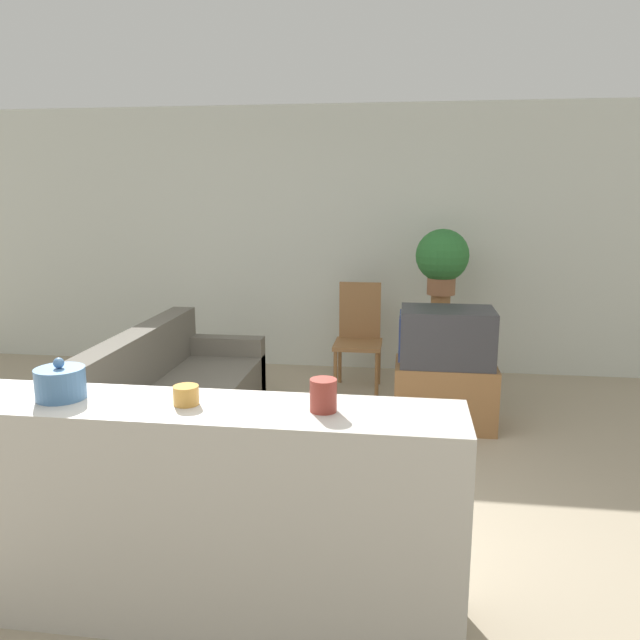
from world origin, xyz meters
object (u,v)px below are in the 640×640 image
object	(u,v)px
television	(446,336)
potted_plant	(442,258)
couch	(175,401)
wooden_chair	(359,332)
decorative_bowl	(60,383)

from	to	relation	value
television	potted_plant	xyz separation A→B (m)	(0.00, 1.02, 0.51)
couch	wooden_chair	xyz separation A→B (m)	(1.29, 1.44, 0.25)
decorative_bowl	couch	bearing A→B (deg)	97.75
couch	wooden_chair	bearing A→B (deg)	48.27
couch	potted_plant	distance (m)	2.74
couch	television	size ratio (longest dim) A/B	2.75
couch	television	distance (m)	2.16
wooden_chair	potted_plant	xyz separation A→B (m)	(0.76, 0.12, 0.70)
couch	decorative_bowl	size ratio (longest dim) A/B	9.64
couch	wooden_chair	world-z (taller)	wooden_chair
television	wooden_chair	bearing A→B (deg)	129.76
wooden_chair	potted_plant	distance (m)	1.04
wooden_chair	decorative_bowl	xyz separation A→B (m)	(-1.02, -3.39, 0.52)
potted_plant	decorative_bowl	xyz separation A→B (m)	(-1.78, -3.50, -0.19)
couch	decorative_bowl	bearing A→B (deg)	-82.25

